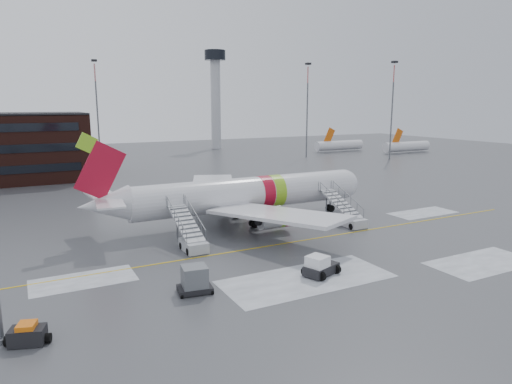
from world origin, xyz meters
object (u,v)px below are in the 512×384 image
airliner (241,195)px  airstair_aft (191,238)px  pushback_tug (320,266)px  airstair_fwd (348,216)px  baggage_tractor (28,335)px  uld_container (195,280)px

airliner → airstair_aft: bearing=-142.6°
pushback_tug → airstair_aft: bearing=121.0°
airstair_fwd → airstair_aft: same height
baggage_tractor → airstair_aft: bearing=41.1°
airliner → airstair_aft: size_ratio=4.55×
pushback_tug → uld_container: bearing=171.6°
airstair_fwd → airstair_aft: bearing=180.0°
uld_container → baggage_tractor: uld_container is taller
airstair_fwd → uld_container: 24.63m
airstair_aft → pushback_tug: (6.97, -11.60, -0.29)m
airstair_aft → pushback_tug: size_ratio=2.24×
airliner → pushback_tug: bearing=-94.9°
airstair_aft → airstair_fwd: bearing=0.0°
airstair_fwd → airstair_aft: size_ratio=1.00×
airstair_fwd → airstair_aft: (-19.18, 0.00, 0.00)m
airliner → airstair_fwd: (10.64, -6.54, -2.35)m
uld_container → baggage_tractor: (-11.26, -2.60, -0.39)m
airliner → baggage_tractor: 30.18m
airliner → pushback_tug: 18.40m
airliner → airstair_aft: (-8.54, -6.54, -2.35)m
airstair_fwd → baggage_tractor: bearing=-159.4°
pushback_tug → baggage_tractor: 21.55m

